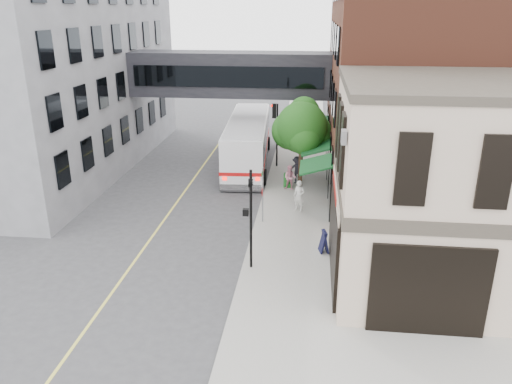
% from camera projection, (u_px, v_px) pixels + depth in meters
% --- Properties ---
extents(ground, '(120.00, 120.00, 0.00)m').
position_uv_depth(ground, '(235.00, 293.00, 20.26)').
color(ground, '#38383A').
rests_on(ground, ground).
extents(sidewalk_main, '(4.00, 60.00, 0.15)m').
position_uv_depth(sidewalk_main, '(297.00, 181.00, 33.06)').
color(sidewalk_main, gray).
rests_on(sidewalk_main, ground).
extents(corner_building, '(10.19, 8.12, 8.45)m').
position_uv_depth(corner_building, '(466.00, 188.00, 19.70)').
color(corner_building, '#C0A993').
rests_on(corner_building, ground).
extents(brick_building, '(13.76, 18.00, 14.00)m').
position_uv_depth(brick_building, '(431.00, 75.00, 30.73)').
color(brick_building, '#5A2A1C').
rests_on(brick_building, ground).
extents(opposite_building, '(14.00, 24.00, 14.00)m').
position_uv_depth(opposite_building, '(27.00, 67.00, 34.54)').
color(opposite_building, slate).
rests_on(opposite_building, ground).
extents(skyway_bridge, '(14.00, 3.18, 3.00)m').
position_uv_depth(skyway_bridge, '(231.00, 74.00, 35.08)').
color(skyway_bridge, black).
rests_on(skyway_bridge, ground).
extents(traffic_signal_near, '(0.44, 0.22, 4.60)m').
position_uv_depth(traffic_signal_near, '(250.00, 207.00, 21.04)').
color(traffic_signal_near, black).
rests_on(traffic_signal_near, sidewalk_main).
extents(traffic_signal_far, '(0.53, 0.28, 4.50)m').
position_uv_depth(traffic_signal_far, '(275.00, 122.00, 34.90)').
color(traffic_signal_far, black).
rests_on(traffic_signal_far, sidewalk_main).
extents(street_sign_pole, '(0.08, 0.75, 3.00)m').
position_uv_depth(street_sign_pole, '(263.00, 190.00, 26.06)').
color(street_sign_pole, gray).
rests_on(street_sign_pole, sidewalk_main).
extents(street_tree, '(3.80, 3.20, 5.60)m').
position_uv_depth(street_tree, '(302.00, 127.00, 30.97)').
color(street_tree, '#382619').
rests_on(street_tree, sidewalk_main).
extents(lane_marking, '(0.12, 40.00, 0.01)m').
position_uv_depth(lane_marking, '(179.00, 200.00, 30.10)').
color(lane_marking, '#D8CC4C').
rests_on(lane_marking, ground).
extents(bus, '(3.60, 12.55, 3.34)m').
position_uv_depth(bus, '(248.00, 140.00, 36.25)').
color(bus, white).
rests_on(bus, ground).
extents(pedestrian_a, '(0.75, 0.63, 1.75)m').
position_uv_depth(pedestrian_a, '(299.00, 196.00, 27.82)').
color(pedestrian_a, silver).
rests_on(pedestrian_a, sidewalk_main).
extents(pedestrian_b, '(0.87, 0.75, 1.56)m').
position_uv_depth(pedestrian_b, '(290.00, 178.00, 31.10)').
color(pedestrian_b, pink).
rests_on(pedestrian_b, sidewalk_main).
extents(pedestrian_c, '(1.30, 0.94, 1.81)m').
position_uv_depth(pedestrian_c, '(297.00, 170.00, 32.17)').
color(pedestrian_c, black).
rests_on(pedestrian_c, sidewalk_main).
extents(newspaper_box, '(0.45, 0.40, 0.90)m').
position_uv_depth(newspaper_box, '(287.00, 180.00, 31.65)').
color(newspaper_box, '#155C1A').
rests_on(newspaper_box, sidewalk_main).
extents(sandwich_board, '(0.50, 0.66, 1.06)m').
position_uv_depth(sandwich_board, '(324.00, 242.00, 23.19)').
color(sandwich_board, black).
rests_on(sandwich_board, sidewalk_main).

